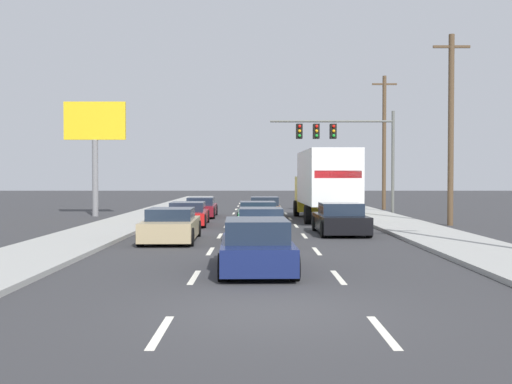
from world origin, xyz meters
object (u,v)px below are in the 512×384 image
(utility_pole_mid, at_px, (451,127))
(car_orange, at_px, (265,208))
(car_navy, at_px, (257,247))
(car_maroon, at_px, (201,208))
(traffic_signal_mast, at_px, (337,137))
(car_black, at_px, (341,220))
(roadside_billboard, at_px, (95,136))
(car_tan, at_px, (172,226))
(box_truck, at_px, (325,181))
(car_red, at_px, (189,214))
(car_green, at_px, (258,216))
(car_white, at_px, (261,227))
(utility_pole_far, at_px, (385,141))

(utility_pole_mid, bearing_deg, car_orange, 148.33)
(car_orange, distance_m, car_navy, 19.83)
(car_maroon, bearing_deg, utility_pole_mid, -26.06)
(traffic_signal_mast, bearing_deg, car_black, -96.90)
(car_navy, relative_size, roadside_billboard, 0.61)
(car_tan, relative_size, box_truck, 0.49)
(car_maroon, distance_m, box_truck, 7.82)
(car_red, bearing_deg, car_tan, -88.35)
(car_green, height_order, traffic_signal_mast, traffic_signal_mast)
(car_orange, bearing_deg, box_truck, -35.73)
(car_maroon, xyz_separation_m, car_black, (6.79, -10.75, 0.05))
(box_truck, height_order, car_black, box_truck)
(traffic_signal_mast, bearing_deg, car_maroon, -158.62)
(car_tan, bearing_deg, car_black, 22.46)
(car_maroon, distance_m, car_orange, 3.83)
(car_orange, xyz_separation_m, box_truck, (3.26, -2.34, 1.60))
(car_white, distance_m, utility_pole_far, 24.55)
(car_red, relative_size, car_navy, 1.06)
(car_orange, bearing_deg, traffic_signal_mast, 40.38)
(car_black, bearing_deg, car_navy, -109.69)
(car_orange, relative_size, roadside_billboard, 0.62)
(car_red, xyz_separation_m, box_truck, (7.09, 3.10, 1.62))
(utility_pole_far, bearing_deg, car_black, -107.12)
(car_navy, bearing_deg, utility_pole_mid, 56.30)
(utility_pole_far, bearing_deg, car_tan, -119.90)
(utility_pole_far, distance_m, roadside_billboard, 20.52)
(car_black, distance_m, roadside_billboard, 18.03)
(car_white, xyz_separation_m, utility_pole_far, (9.19, 22.33, 4.43))
(traffic_signal_mast, height_order, utility_pole_far, utility_pole_far)
(car_red, relative_size, roadside_billboard, 0.64)
(car_tan, relative_size, car_green, 1.05)
(car_red, xyz_separation_m, car_white, (3.51, -7.97, 0.04))
(car_red, relative_size, traffic_signal_mast, 0.55)
(car_green, distance_m, car_navy, 13.02)
(car_red, xyz_separation_m, roadside_billboard, (-6.39, 6.83, 4.34))
(car_green, xyz_separation_m, box_truck, (3.68, 4.46, 1.60))
(car_white, relative_size, utility_pole_far, 0.43)
(car_black, bearing_deg, car_maroon, 122.26)
(utility_pole_mid, bearing_deg, car_green, -172.54)
(traffic_signal_mast, xyz_separation_m, roadside_billboard, (-14.95, -2.62, -0.08))
(utility_pole_mid, relative_size, roadside_billboard, 1.35)
(car_green, xyz_separation_m, roadside_billboard, (-9.81, 8.20, 4.32))
(car_orange, distance_m, car_black, 10.50)
(car_orange, distance_m, traffic_signal_mast, 7.60)
(roadside_billboard, bearing_deg, utility_pole_far, 21.51)
(car_maroon, relative_size, car_white, 1.07)
(car_red, distance_m, car_tan, 7.37)
(car_tan, height_order, roadside_billboard, roadside_billboard)
(box_truck, xyz_separation_m, utility_pole_far, (5.61, 11.26, 2.86))
(car_tan, relative_size, car_orange, 1.05)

